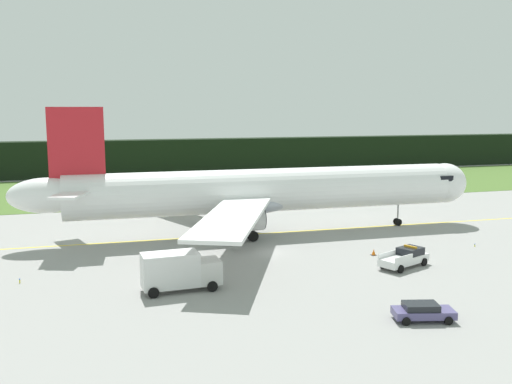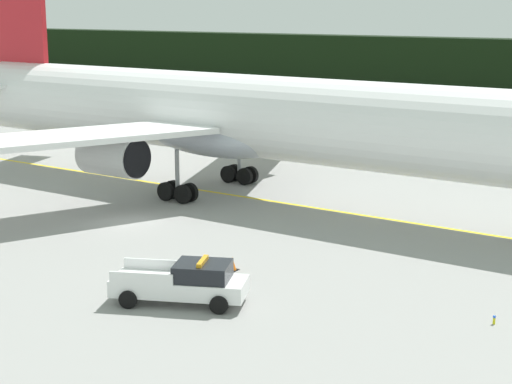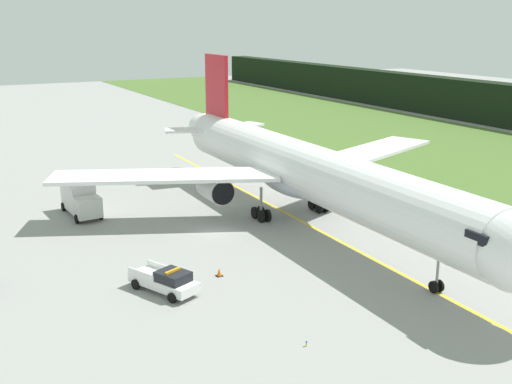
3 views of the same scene
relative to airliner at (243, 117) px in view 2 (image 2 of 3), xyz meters
name	(u,v)px [view 2 (image 2 of 3)]	position (x,y,z in m)	size (l,w,h in m)	color
ground	(132,222)	(-1.75, -8.84, -5.23)	(320.00, 320.00, 0.00)	gray
grass_verge	(447,123)	(-1.75, 40.86, -5.21)	(320.00, 38.42, 0.04)	#48692B
taxiway_centerline_main	(251,198)	(0.61, -0.01, -5.23)	(75.18, 0.30, 0.01)	yellow
airliner	(243,117)	(0.00, 0.00, 0.00)	(56.65, 46.26, 15.31)	white
ops_pickup_truck	(185,282)	(9.16, -17.72, -4.33)	(5.94, 4.09, 1.94)	white
apron_cone	(232,264)	(8.27, -13.02, -4.91)	(0.52, 0.52, 0.65)	black
taxiway_edge_light_east	(494,319)	(20.72, -12.92, -5.03)	(0.12, 0.12, 0.37)	yellow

